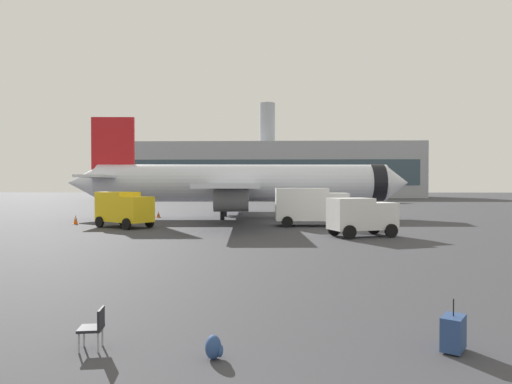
{
  "coord_description": "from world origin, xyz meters",
  "views": [
    {
      "loc": [
        -0.34,
        -3.97,
        3.47
      ],
      "look_at": [
        -1.28,
        25.46,
        3.0
      ],
      "focal_mm": 31.2,
      "sensor_mm": 36.0,
      "label": 1
    }
  ],
  "objects_px": {
    "safety_cone_mid": "(377,212)",
    "traveller_backpack": "(214,347)",
    "rolling_suitcase": "(453,333)",
    "service_truck": "(124,208)",
    "airplane_at_gate": "(241,183)",
    "cargo_van": "(361,215)",
    "safety_cone_far": "(76,220)",
    "fuel_truck": "(310,205)",
    "gate_chair": "(95,326)",
    "safety_cone_near": "(158,214)"
  },
  "relations": [
    {
      "from": "gate_chair",
      "to": "safety_cone_mid",
      "type": "bearing_deg",
      "value": 69.0
    },
    {
      "from": "traveller_backpack",
      "to": "gate_chair",
      "type": "height_order",
      "value": "gate_chair"
    },
    {
      "from": "fuel_truck",
      "to": "cargo_van",
      "type": "xyz_separation_m",
      "value": [
        2.72,
        -7.69,
        -0.32
      ]
    },
    {
      "from": "rolling_suitcase",
      "to": "service_truck",
      "type": "bearing_deg",
      "value": 120.75
    },
    {
      "from": "service_truck",
      "to": "safety_cone_near",
      "type": "height_order",
      "value": "service_truck"
    },
    {
      "from": "safety_cone_mid",
      "to": "safety_cone_near",
      "type": "bearing_deg",
      "value": -173.44
    },
    {
      "from": "service_truck",
      "to": "airplane_at_gate",
      "type": "bearing_deg",
      "value": 50.3
    },
    {
      "from": "fuel_truck",
      "to": "safety_cone_near",
      "type": "bearing_deg",
      "value": 148.34
    },
    {
      "from": "safety_cone_near",
      "to": "safety_cone_far",
      "type": "xyz_separation_m",
      "value": [
        -5.29,
        -8.33,
        0.07
      ]
    },
    {
      "from": "safety_cone_far",
      "to": "gate_chair",
      "type": "bearing_deg",
      "value": -65.39
    },
    {
      "from": "airplane_at_gate",
      "to": "rolling_suitcase",
      "type": "height_order",
      "value": "airplane_at_gate"
    },
    {
      "from": "service_truck",
      "to": "safety_cone_mid",
      "type": "distance_m",
      "value": 27.66
    },
    {
      "from": "service_truck",
      "to": "safety_cone_near",
      "type": "relative_size",
      "value": 7.85
    },
    {
      "from": "cargo_van",
      "to": "fuel_truck",
      "type": "bearing_deg",
      "value": 109.5
    },
    {
      "from": "safety_cone_far",
      "to": "gate_chair",
      "type": "distance_m",
      "value": 32.49
    },
    {
      "from": "service_truck",
      "to": "rolling_suitcase",
      "type": "distance_m",
      "value": 30.8
    },
    {
      "from": "safety_cone_near",
      "to": "safety_cone_far",
      "type": "distance_m",
      "value": 9.87
    },
    {
      "from": "safety_cone_mid",
      "to": "traveller_backpack",
      "type": "bearing_deg",
      "value": -107.56
    },
    {
      "from": "airplane_at_gate",
      "to": "safety_cone_mid",
      "type": "xyz_separation_m",
      "value": [
        14.98,
        3.43,
        -3.26
      ]
    },
    {
      "from": "fuel_truck",
      "to": "gate_chair",
      "type": "bearing_deg",
      "value": -104.04
    },
    {
      "from": "traveller_backpack",
      "to": "gate_chair",
      "type": "distance_m",
      "value": 2.64
    },
    {
      "from": "safety_cone_near",
      "to": "traveller_backpack",
      "type": "xyz_separation_m",
      "value": [
        10.83,
        -38.32,
        -0.1
      ]
    },
    {
      "from": "safety_cone_mid",
      "to": "rolling_suitcase",
      "type": "height_order",
      "value": "rolling_suitcase"
    },
    {
      "from": "rolling_suitcase",
      "to": "gate_chair",
      "type": "height_order",
      "value": "rolling_suitcase"
    },
    {
      "from": "traveller_backpack",
      "to": "service_truck",
      "type": "bearing_deg",
      "value": 111.8
    },
    {
      "from": "airplane_at_gate",
      "to": "cargo_van",
      "type": "height_order",
      "value": "airplane_at_gate"
    },
    {
      "from": "airplane_at_gate",
      "to": "safety_cone_far",
      "type": "bearing_deg",
      "value": -151.63
    },
    {
      "from": "fuel_truck",
      "to": "gate_chair",
      "type": "xyz_separation_m",
      "value": [
        -7.1,
        -28.41,
        -1.27
      ]
    },
    {
      "from": "cargo_van",
      "to": "rolling_suitcase",
      "type": "relative_size",
      "value": 4.37
    },
    {
      "from": "rolling_suitcase",
      "to": "gate_chair",
      "type": "relative_size",
      "value": 1.28
    },
    {
      "from": "safety_cone_far",
      "to": "rolling_suitcase",
      "type": "height_order",
      "value": "rolling_suitcase"
    },
    {
      "from": "safety_cone_mid",
      "to": "traveller_backpack",
      "type": "xyz_separation_m",
      "value": [
        -13.0,
        -41.06,
        -0.17
      ]
    },
    {
      "from": "rolling_suitcase",
      "to": "safety_cone_mid",
      "type": "bearing_deg",
      "value": 78.74
    },
    {
      "from": "fuel_truck",
      "to": "gate_chair",
      "type": "height_order",
      "value": "fuel_truck"
    },
    {
      "from": "safety_cone_far",
      "to": "rolling_suitcase",
      "type": "xyz_separation_m",
      "value": [
        21.06,
        -29.43,
        -0.01
      ]
    },
    {
      "from": "gate_chair",
      "to": "safety_cone_far",
      "type": "bearing_deg",
      "value": 114.61
    },
    {
      "from": "safety_cone_near",
      "to": "gate_chair",
      "type": "relative_size",
      "value": 0.77
    },
    {
      "from": "airplane_at_gate",
      "to": "traveller_backpack",
      "type": "xyz_separation_m",
      "value": [
        1.98,
        -37.63,
        -3.42
      ]
    },
    {
      "from": "service_truck",
      "to": "safety_cone_far",
      "type": "bearing_deg",
      "value": 150.71
    },
    {
      "from": "airplane_at_gate",
      "to": "service_truck",
      "type": "bearing_deg",
      "value": -129.7
    },
    {
      "from": "fuel_truck",
      "to": "safety_cone_mid",
      "type": "relative_size",
      "value": 7.52
    },
    {
      "from": "safety_cone_far",
      "to": "traveller_backpack",
      "type": "bearing_deg",
      "value": -61.74
    },
    {
      "from": "fuel_truck",
      "to": "safety_cone_mid",
      "type": "distance_m",
      "value": 14.92
    },
    {
      "from": "safety_cone_near",
      "to": "airplane_at_gate",
      "type": "bearing_deg",
      "value": -4.46
    },
    {
      "from": "safety_cone_near",
      "to": "gate_chair",
      "type": "distance_m",
      "value": 38.75
    },
    {
      "from": "airplane_at_gate",
      "to": "traveller_backpack",
      "type": "distance_m",
      "value": 37.84
    },
    {
      "from": "safety_cone_near",
      "to": "safety_cone_far",
      "type": "bearing_deg",
      "value": -122.43
    },
    {
      "from": "cargo_van",
      "to": "safety_cone_far",
      "type": "xyz_separation_m",
      "value": [
        -23.36,
        8.83,
        -1.05
      ]
    },
    {
      "from": "service_truck",
      "to": "traveller_backpack",
      "type": "distance_m",
      "value": 29.12
    },
    {
      "from": "safety_cone_far",
      "to": "gate_chair",
      "type": "height_order",
      "value": "gate_chair"
    }
  ]
}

